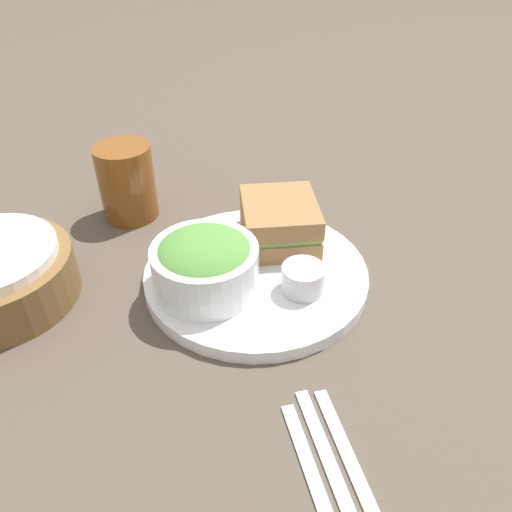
{
  "coord_description": "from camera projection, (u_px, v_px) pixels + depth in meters",
  "views": [
    {
      "loc": [
        -0.47,
        -0.1,
        0.4
      ],
      "look_at": [
        0.0,
        0.0,
        0.04
      ],
      "focal_mm": 35.0,
      "sensor_mm": 36.0,
      "label": 1
    }
  ],
  "objects": [
    {
      "name": "dressing_cup",
      "position": [
        303.0,
        279.0,
        0.57
      ],
      "size": [
        0.05,
        0.05,
        0.03
      ],
      "primitive_type": "cylinder",
      "color": "#B7B7BC",
      "rests_on": "plate"
    },
    {
      "name": "ground_plane",
      "position": [
        256.0,
        279.0,
        0.63
      ],
      "size": [
        4.0,
        4.0,
        0.0
      ],
      "primitive_type": "plane",
      "color": "#4C4238"
    },
    {
      "name": "spoon",
      "position": [
        313.0,
        478.0,
        0.42
      ],
      "size": [
        0.14,
        0.08,
        0.01
      ],
      "primitive_type": "cube",
      "rotation": [
        0.0,
        0.0,
        3.61
      ],
      "color": "silver",
      "rests_on": "ground_plane"
    },
    {
      "name": "sandwich",
      "position": [
        279.0,
        222.0,
        0.65
      ],
      "size": [
        0.13,
        0.12,
        0.06
      ],
      "color": "olive",
      "rests_on": "plate"
    },
    {
      "name": "knife",
      "position": [
        334.0,
        473.0,
        0.42
      ],
      "size": [
        0.16,
        0.09,
        0.01
      ],
      "primitive_type": "cube",
      "rotation": [
        0.0,
        0.0,
        3.61
      ],
      "color": "silver",
      "rests_on": "ground_plane"
    },
    {
      "name": "orange_wedge",
      "position": [
        206.0,
        238.0,
        0.63
      ],
      "size": [
        0.04,
        0.04,
        0.04
      ],
      "primitive_type": "sphere",
      "color": "orange",
      "rests_on": "plate"
    },
    {
      "name": "plate",
      "position": [
        256.0,
        274.0,
        0.62
      ],
      "size": [
        0.28,
        0.28,
        0.02
      ],
      "primitive_type": "cylinder",
      "color": "silver",
      "rests_on": "ground_plane"
    },
    {
      "name": "fork",
      "position": [
        354.0,
        468.0,
        0.42
      ],
      "size": [
        0.15,
        0.09,
        0.01
      ],
      "primitive_type": "cube",
      "rotation": [
        0.0,
        0.0,
        3.61
      ],
      "color": "silver",
      "rests_on": "ground_plane"
    },
    {
      "name": "salad_bowl",
      "position": [
        205.0,
        263.0,
        0.57
      ],
      "size": [
        0.12,
        0.12,
        0.07
      ],
      "color": "white",
      "rests_on": "plate"
    },
    {
      "name": "drink_glass",
      "position": [
        127.0,
        182.0,
        0.71
      ],
      "size": [
        0.08,
        0.08,
        0.11
      ],
      "primitive_type": "cylinder",
      "color": "brown",
      "rests_on": "ground_plane"
    }
  ]
}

